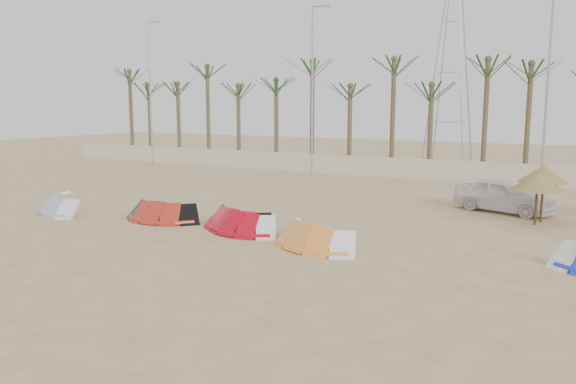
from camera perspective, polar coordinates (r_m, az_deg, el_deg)
The scene contains 15 objects.
ground at distance 17.65m, azimuth -9.60°, elevation -6.81°, with size 120.00×120.00×0.00m, color tan.
boundary_wall at distance 37.02m, azimuth 12.17°, elevation 2.34°, with size 60.00×0.30×1.30m, color beige.
palm_line at distance 38.09m, azimuth 14.11°, elevation 11.19°, with size 52.00×4.00×7.70m.
lamp_a at distance 45.22m, azimuth -13.78°, elevation 9.93°, with size 1.25×0.14×11.00m.
lamp_b at distance 37.17m, azimuth 2.53°, elevation 10.46°, with size 1.25×0.14×11.00m.
lamp_c at distance 33.33m, azimuth 24.93°, elevation 9.84°, with size 1.25×0.14×11.00m.
pylon at distance 42.59m, azimuth 15.81°, elevation 2.16°, with size 3.00×3.00×14.00m, color #A5A8AD, non-canonical shape.
kite_grey at distance 26.87m, azimuth -21.49°, elevation -0.99°, with size 3.89×2.92×0.90m.
kite_red_left at distance 23.74m, azimuth -12.23°, elevation -1.80°, with size 3.46×1.77×0.90m.
kite_red_mid at distance 21.74m, azimuth -4.79°, elevation -2.60°, with size 3.63×2.19×0.90m.
kite_red_right at distance 21.17m, azimuth -4.33°, elevation -2.91°, with size 3.41×2.06×0.90m.
kite_orange at distance 19.03m, azimuth 3.03°, elevation -4.24°, with size 3.94×2.65×0.90m.
parasol_left at distance 24.79m, azimuth 24.55°, elevation 1.68°, with size 1.98×1.98×2.33m.
parasol_mid at distance 24.18m, azimuth 24.02°, elevation 0.97°, with size 2.03×2.03×2.09m.
car at distance 26.63m, azimuth 21.11°, elevation -0.35°, with size 1.75×4.35×1.48m, color white.
Camera 1 is at (10.72, -13.20, 4.73)m, focal length 35.00 mm.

